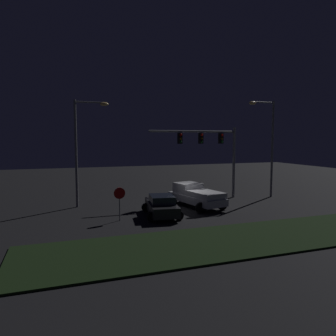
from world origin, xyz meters
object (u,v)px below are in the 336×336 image
stop_sign (120,198)px  street_lamp_right (268,138)px  traffic_signal_gantry (211,145)px  car_sedan (162,206)px  pickup_truck (195,194)px  street_lamp_left (83,140)px

stop_sign → street_lamp_right: bearing=15.6°
traffic_signal_gantry → street_lamp_right: street_lamp_right is taller
car_sedan → street_lamp_right: bearing=-63.9°
pickup_truck → street_lamp_left: bearing=59.1°
street_lamp_right → stop_sign: bearing=-164.4°
street_lamp_left → traffic_signal_gantry: bearing=-1.7°
pickup_truck → traffic_signal_gantry: 5.36m
street_lamp_left → street_lamp_right: (16.53, -1.29, 0.23)m
traffic_signal_gantry → street_lamp_right: (5.42, -0.95, 0.66)m
traffic_signal_gantry → pickup_truck: bearing=-135.8°
stop_sign → traffic_signal_gantry: bearing=28.7°
traffic_signal_gantry → car_sedan: bearing=-142.7°
car_sedan → street_lamp_right: size_ratio=0.52×
street_lamp_right → car_sedan: bearing=-162.1°
traffic_signal_gantry → stop_sign: 11.03m
traffic_signal_gantry → stop_sign: size_ratio=3.73×
traffic_signal_gantry → stop_sign: traffic_signal_gantry is taller
stop_sign → car_sedan: bearing=6.2°
street_lamp_right → stop_sign: size_ratio=4.00×
traffic_signal_gantry → street_lamp_left: (-11.11, 0.33, 0.42)m
street_lamp_left → stop_sign: bearing=-70.6°
pickup_truck → stop_sign: 7.06m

